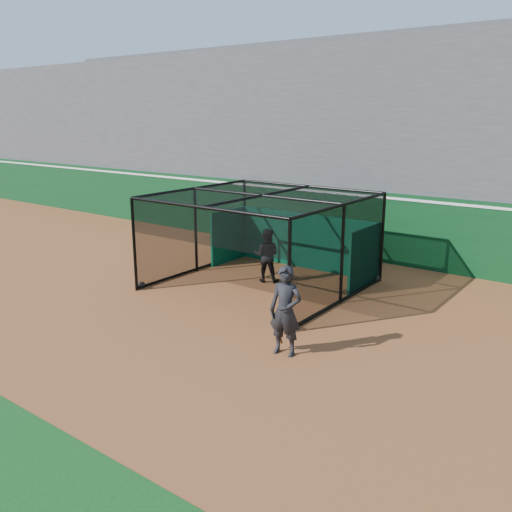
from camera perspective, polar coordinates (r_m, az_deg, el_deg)
The scene contains 6 objects.
ground at distance 13.99m, azimuth -5.90°, elevation -7.05°, with size 120.00×120.00×0.00m, color brown.
outfield_wall at distance 20.44m, azimuth 10.32°, elevation 3.51°, with size 50.00×0.50×2.50m.
grandstand at distance 23.53m, azimuth 14.91°, elevation 12.52°, with size 50.00×7.85×8.95m.
batting_cage at distance 16.55m, azimuth 0.65°, elevation 1.55°, with size 5.58×5.42×2.82m.
batter at distance 17.09m, azimuth 1.12°, elevation 0.08°, with size 0.83×0.65×1.71m, color black.
on_deck_player at distance 11.87m, azimuth 3.12°, elevation -5.80°, with size 0.81×0.61×2.02m.
Camera 1 is at (8.87, -9.51, 5.15)m, focal length 38.00 mm.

